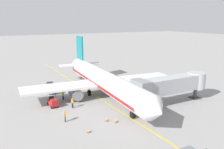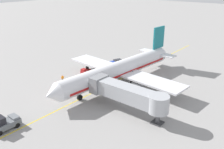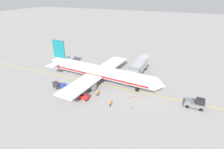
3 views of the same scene
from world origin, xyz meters
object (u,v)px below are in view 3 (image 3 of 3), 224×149
baggage_tug_lead (84,97)px  safety_cone_nose_left (134,96)px  baggage_cart_second_in_train (56,85)px  ground_crew_marshaller (97,93)px  ground_crew_wing_walker (110,103)px  pushback_tractor (196,103)px  safety_cone_wing_tip (132,106)px  baggage_cart_front (64,87)px  parked_airliner (100,72)px  ground_crew_loader (81,89)px  safety_cone_nose_right (129,97)px  jet_bridge (140,66)px

baggage_tug_lead → safety_cone_nose_left: bearing=119.8°
baggage_cart_second_in_train → ground_crew_marshaller: (-0.58, 12.29, 0.00)m
baggage_tug_lead → ground_crew_wing_walker: size_ratio=1.52×
baggage_cart_second_in_train → ground_crew_wing_walker: 17.30m
pushback_tractor → safety_cone_wing_tip: bearing=-66.2°
ground_crew_marshaller → safety_cone_wing_tip: (1.29, 9.66, -0.66)m
ground_crew_wing_walker → ground_crew_marshaller: same height
baggage_cart_front → parked_airliner: bearing=140.4°
parked_airliner → ground_crew_wing_walker: bearing=37.2°
ground_crew_wing_walker → baggage_cart_front: bearing=-98.8°
safety_cone_wing_tip → baggage_cart_front: bearing=-91.8°
safety_cone_nose_left → baggage_tug_lead: bearing=-60.2°
ground_crew_wing_walker → safety_cone_nose_left: ground_crew_wing_walker is taller
ground_crew_marshaller → ground_crew_wing_walker: bearing=59.1°
parked_airliner → ground_crew_loader: bearing=-14.4°
pushback_tractor → parked_airliner: bearing=-96.2°
baggage_cart_second_in_train → safety_cone_nose_right: (-3.06, 19.93, -0.66)m
jet_bridge → ground_crew_loader: size_ratio=9.03×
baggage_cart_second_in_train → safety_cone_nose_left: (-4.05, 20.92, -0.66)m
baggage_cart_front → safety_cone_nose_right: baggage_cart_front is taller
ground_crew_loader → ground_crew_marshaller: same height
ground_crew_marshaller → safety_cone_nose_right: (-2.48, 7.64, -0.66)m
parked_airliner → baggage_cart_second_in_train: size_ratio=12.64×
parked_airliner → ground_crew_wing_walker: (10.21, 7.76, -2.23)m
safety_cone_nose_left → pushback_tractor: bearing=94.2°
ground_crew_marshaller → safety_cone_wing_tip: bearing=82.4°
jet_bridge → baggage_cart_second_in_train: bearing=-48.3°
parked_airliner → pushback_tractor: parked_airliner is taller
baggage_cart_front → baggage_cart_second_in_train: size_ratio=1.00×
pushback_tractor → baggage_tug_lead: bearing=-73.9°
pushback_tractor → safety_cone_wing_tip: 14.38m
jet_bridge → ground_crew_loader: 19.70m
baggage_tug_lead → baggage_cart_second_in_train: 10.34m
parked_airliner → jet_bridge: bearing=133.3°
pushback_tractor → ground_crew_loader: (4.59, -27.61, -0.15)m
baggage_cart_second_in_train → ground_crew_loader: size_ratio=1.75×
baggage_cart_second_in_train → safety_cone_nose_right: baggage_cart_second_in_train is taller
safety_cone_nose_left → safety_cone_wing_tip: same height
parked_airliner → baggage_cart_second_in_train: (7.88, -9.38, -2.24)m
baggage_cart_front → baggage_cart_second_in_train: bearing=-92.3°
baggage_cart_front → safety_cone_nose_left: size_ratio=5.01×
safety_cone_nose_left → safety_cone_nose_right: size_ratio=1.00×
jet_bridge → pushback_tractor: size_ratio=3.43×
pushback_tractor → baggage_cart_front: pushback_tractor is taller
ground_crew_wing_walker → baggage_tug_lead: bearing=-91.5°
ground_crew_wing_walker → baggage_cart_second_in_train: bearing=-97.7°
baggage_cart_front → safety_cone_wing_tip: bearing=88.2°
pushback_tractor → safety_cone_nose_left: pushback_tractor is taller
pushback_tractor → baggage_cart_second_in_train: (5.08, -35.09, -0.15)m
parked_airliner → safety_cone_nose_right: 11.95m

